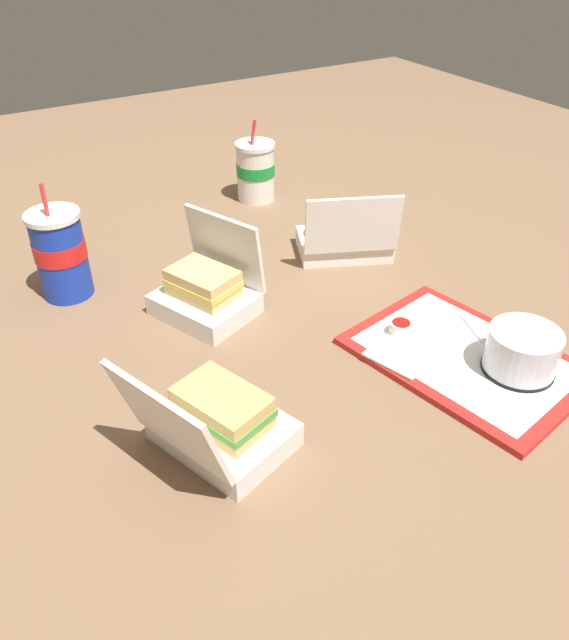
{
  "coord_description": "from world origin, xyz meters",
  "views": [
    {
      "loc": [
        0.8,
        -0.45,
        0.67
      ],
      "look_at": [
        0.05,
        0.0,
        0.05
      ],
      "focal_mm": 35.0,
      "sensor_mm": 36.0,
      "label": 1
    }
  ],
  "objects_px": {
    "ketchup_cup": "(401,328)",
    "soda_cup_center": "(256,171)",
    "plastic_fork": "(477,332)",
    "cake_container": "(522,352)",
    "clamshell_hotdog_right": "(345,238)",
    "clamshell_sandwich_front": "(207,291)",
    "soda_cup_front": "(61,253)",
    "food_tray": "(465,358)",
    "clamshell_sandwich_back": "(218,423)"
  },
  "relations": [
    {
      "from": "ketchup_cup",
      "to": "soda_cup_center",
      "type": "height_order",
      "value": "soda_cup_center"
    },
    {
      "from": "plastic_fork",
      "to": "ketchup_cup",
      "type": "bearing_deg",
      "value": -102.14
    },
    {
      "from": "cake_container",
      "to": "clamshell_hotdog_right",
      "type": "height_order",
      "value": "clamshell_hotdog_right"
    },
    {
      "from": "clamshell_sandwich_front",
      "to": "soda_cup_front",
      "type": "xyz_separation_m",
      "value": [
        -0.2,
        -0.21,
        0.04
      ]
    },
    {
      "from": "food_tray",
      "to": "clamshell_sandwich_front",
      "type": "xyz_separation_m",
      "value": [
        -0.36,
        -0.31,
        0.04
      ]
    },
    {
      "from": "ketchup_cup",
      "to": "plastic_fork",
      "type": "xyz_separation_m",
      "value": [
        0.07,
        0.12,
        -0.01
      ]
    },
    {
      "from": "cake_container",
      "to": "clamshell_hotdog_right",
      "type": "distance_m",
      "value": 0.48
    },
    {
      "from": "soda_cup_front",
      "to": "ketchup_cup",
      "type": "bearing_deg",
      "value": 45.19
    },
    {
      "from": "food_tray",
      "to": "soda_cup_front",
      "type": "height_order",
      "value": "soda_cup_front"
    },
    {
      "from": "ketchup_cup",
      "to": "soda_cup_center",
      "type": "distance_m",
      "value": 0.67
    },
    {
      "from": "plastic_fork",
      "to": "clamshell_hotdog_right",
      "type": "distance_m",
      "value": 0.38
    },
    {
      "from": "plastic_fork",
      "to": "soda_cup_center",
      "type": "xyz_separation_m",
      "value": [
        -0.73,
        -0.04,
        0.06
      ]
    },
    {
      "from": "cake_container",
      "to": "soda_cup_front",
      "type": "xyz_separation_m",
      "value": [
        -0.63,
        -0.56,
        0.04
      ]
    },
    {
      "from": "clamshell_hotdog_right",
      "to": "soda_cup_center",
      "type": "xyz_separation_m",
      "value": [
        -0.36,
        -0.02,
        0.03
      ]
    },
    {
      "from": "soda_cup_front",
      "to": "clamshell_sandwich_front",
      "type": "bearing_deg",
      "value": 46.36
    },
    {
      "from": "clamshell_hotdog_right",
      "to": "soda_cup_front",
      "type": "distance_m",
      "value": 0.58
    },
    {
      "from": "cake_container",
      "to": "clamshell_sandwich_front",
      "type": "height_order",
      "value": "clamshell_sandwich_front"
    },
    {
      "from": "food_tray",
      "to": "soda_cup_center",
      "type": "bearing_deg",
      "value": 178.55
    },
    {
      "from": "soda_cup_front",
      "to": "plastic_fork",
      "type": "bearing_deg",
      "value": 47.8
    },
    {
      "from": "plastic_fork",
      "to": "soda_cup_center",
      "type": "height_order",
      "value": "soda_cup_center"
    },
    {
      "from": "ketchup_cup",
      "to": "soda_cup_front",
      "type": "bearing_deg",
      "value": -134.81
    },
    {
      "from": "cake_container",
      "to": "clamshell_hotdog_right",
      "type": "bearing_deg",
      "value": -179.69
    },
    {
      "from": "ketchup_cup",
      "to": "soda_cup_front",
      "type": "relative_size",
      "value": 0.17
    },
    {
      "from": "cake_container",
      "to": "clamshell_sandwich_back",
      "type": "xyz_separation_m",
      "value": [
        -0.11,
        -0.49,
        -0.0
      ]
    },
    {
      "from": "food_tray",
      "to": "soda_cup_front",
      "type": "xyz_separation_m",
      "value": [
        -0.56,
        -0.52,
        0.08
      ]
    },
    {
      "from": "cake_container",
      "to": "soda_cup_center",
      "type": "distance_m",
      "value": 0.84
    },
    {
      "from": "ketchup_cup",
      "to": "soda_cup_center",
      "type": "xyz_separation_m",
      "value": [
        -0.66,
        0.08,
        0.05
      ]
    },
    {
      "from": "clamshell_sandwich_back",
      "to": "ketchup_cup",
      "type": "bearing_deg",
      "value": 99.41
    },
    {
      "from": "food_tray",
      "to": "soda_cup_center",
      "type": "xyz_separation_m",
      "value": [
        -0.77,
        0.02,
        0.07
      ]
    },
    {
      "from": "soda_cup_front",
      "to": "clamshell_sandwich_back",
      "type": "bearing_deg",
      "value": 8.09
    },
    {
      "from": "plastic_fork",
      "to": "soda_cup_center",
      "type": "relative_size",
      "value": 0.53
    },
    {
      "from": "ketchup_cup",
      "to": "clamshell_hotdog_right",
      "type": "xyz_separation_m",
      "value": [
        -0.31,
        0.1,
        0.01
      ]
    },
    {
      "from": "cake_container",
      "to": "clamshell_sandwich_back",
      "type": "bearing_deg",
      "value": -102.94
    },
    {
      "from": "cake_container",
      "to": "soda_cup_front",
      "type": "relative_size",
      "value": 0.5
    },
    {
      "from": "clamshell_sandwich_back",
      "to": "soda_cup_center",
      "type": "height_order",
      "value": "soda_cup_center"
    },
    {
      "from": "cake_container",
      "to": "plastic_fork",
      "type": "height_order",
      "value": "cake_container"
    },
    {
      "from": "ketchup_cup",
      "to": "plastic_fork",
      "type": "distance_m",
      "value": 0.14
    },
    {
      "from": "cake_container",
      "to": "soda_cup_center",
      "type": "relative_size",
      "value": 0.57
    },
    {
      "from": "food_tray",
      "to": "soda_cup_center",
      "type": "relative_size",
      "value": 2.0
    },
    {
      "from": "cake_container",
      "to": "soda_cup_center",
      "type": "height_order",
      "value": "soda_cup_center"
    },
    {
      "from": "food_tray",
      "to": "ketchup_cup",
      "type": "xyz_separation_m",
      "value": [
        -0.1,
        -0.06,
        0.02
      ]
    },
    {
      "from": "clamshell_sandwich_front",
      "to": "clamshell_sandwich_back",
      "type": "distance_m",
      "value": 0.35
    },
    {
      "from": "plastic_fork",
      "to": "clamshell_sandwich_back",
      "type": "bearing_deg",
      "value": -72.85
    },
    {
      "from": "food_tray",
      "to": "plastic_fork",
      "type": "xyz_separation_m",
      "value": [
        -0.04,
        0.06,
        0.01
      ]
    },
    {
      "from": "clamshell_sandwich_front",
      "to": "clamshell_sandwich_back",
      "type": "bearing_deg",
      "value": -22.62
    },
    {
      "from": "clamshell_hotdog_right",
      "to": "plastic_fork",
      "type": "bearing_deg",
      "value": 3.17
    },
    {
      "from": "ketchup_cup",
      "to": "food_tray",
      "type": "bearing_deg",
      "value": 28.41
    },
    {
      "from": "ketchup_cup",
      "to": "soda_cup_front",
      "type": "xyz_separation_m",
      "value": [
        -0.46,
        -0.46,
        0.06
      ]
    },
    {
      "from": "cake_container",
      "to": "clamshell_sandwich_back",
      "type": "distance_m",
      "value": 0.5
    },
    {
      "from": "food_tray",
      "to": "soda_cup_front",
      "type": "bearing_deg",
      "value": -137.38
    }
  ]
}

